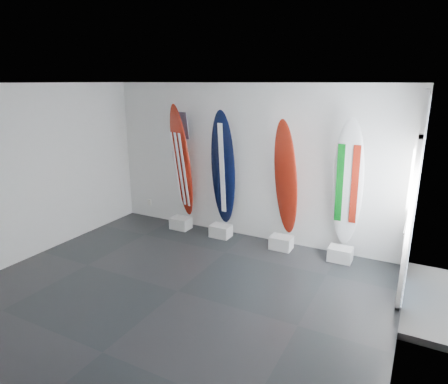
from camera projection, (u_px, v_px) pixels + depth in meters
The scene contains 16 objects.
floor at pixel (178, 291), 5.82m from camera, with size 6.00×6.00×0.00m, color black.
ceiling at pixel (170, 83), 4.99m from camera, with size 6.00×6.00×0.00m, color white.
wall_back at pixel (248, 163), 7.54m from camera, with size 6.00×6.00×0.00m, color white.
wall_front at pixel (5, 269), 3.27m from camera, with size 6.00×6.00×0.00m, color white.
wall_left at pixel (31, 172), 6.74m from camera, with size 5.00×5.00×0.00m, color white.
wall_right at pixel (412, 232), 4.07m from camera, with size 5.00×5.00×0.00m, color white.
display_block_usa at pixel (181, 223), 8.26m from camera, with size 0.40×0.30×0.24m, color silver.
surfboard_usa at pixel (182, 162), 7.99m from camera, with size 0.54×0.08×2.39m, color maroon.
display_block_navy at pixel (221, 231), 7.83m from camera, with size 0.40×0.30×0.24m, color silver.
surfboard_navy at pixel (223, 169), 7.57m from camera, with size 0.52×0.08×2.29m, color black.
display_block_swiss at pixel (281, 243), 7.26m from camera, with size 0.40×0.30×0.24m, color silver.
surfboard_swiss at pixel (286, 179), 7.02m from camera, with size 0.50×0.08×2.19m, color maroon.
display_block_italy at pixel (340, 254), 6.78m from camera, with size 0.40×0.30×0.24m, color silver.
surfboard_italy at pixel (348, 184), 6.53m from camera, with size 0.51×0.08×2.25m, color white.
wall_outlet at pixel (149, 202), 8.93m from camera, with size 0.09×0.02×0.13m, color silver.
glass_door at pixel (414, 200), 5.42m from camera, with size 0.12×1.16×2.85m, color white, non-canonical shape.
Camera 1 is at (3.02, -4.28, 3.02)m, focal length 31.21 mm.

